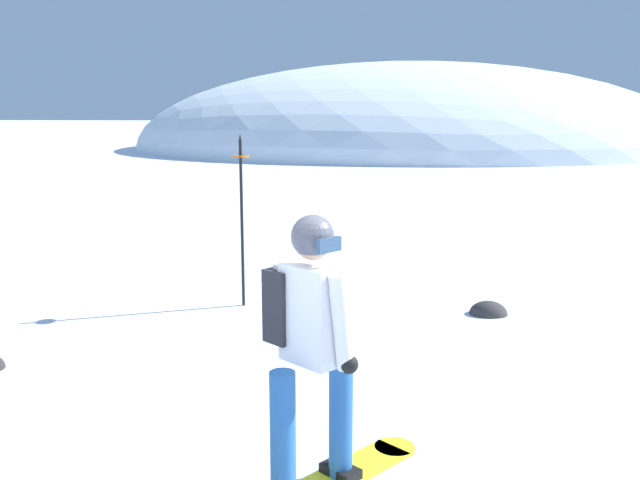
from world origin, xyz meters
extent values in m
ellipsoid|color=silver|center=(2.10, 39.86, 0.00)|extent=(32.93, 29.64, 10.28)
cylinder|color=yellow|center=(0.91, 1.18, 0.01)|extent=(0.28, 0.28, 0.02)
cube|color=black|center=(0.57, 0.76, 0.05)|extent=(0.28, 0.27, 0.06)
cylinder|color=#235699|center=(0.57, 0.76, 0.43)|extent=(0.15, 0.15, 0.82)
cylinder|color=#235699|center=(0.26, 0.40, 0.43)|extent=(0.15, 0.15, 0.82)
cube|color=silver|center=(0.41, 0.58, 1.13)|extent=(0.42, 0.40, 0.58)
cylinder|color=silver|center=(0.23, 0.73, 1.13)|extent=(0.19, 0.20, 0.57)
cylinder|color=silver|center=(0.59, 0.43, 1.13)|extent=(0.19, 0.20, 0.57)
sphere|color=black|center=(0.25, 0.77, 0.88)|extent=(0.11, 0.11, 0.11)
sphere|color=black|center=(0.63, 0.45, 0.88)|extent=(0.11, 0.11, 0.11)
cube|color=#232328|center=(0.26, 0.71, 1.15)|extent=(0.32, 0.33, 0.44)
cube|color=#232328|center=(0.18, 0.77, 1.07)|extent=(0.17, 0.19, 0.20)
sphere|color=tan|center=(0.41, 0.58, 1.56)|extent=(0.21, 0.21, 0.21)
sphere|color=#4C4C56|center=(0.41, 0.58, 1.59)|extent=(0.25, 0.25, 0.25)
cube|color=navy|center=(0.51, 0.50, 1.56)|extent=(0.13, 0.15, 0.08)
cylinder|color=black|center=(-0.85, 4.58, 0.98)|extent=(0.04, 0.04, 1.95)
cylinder|color=orange|center=(-0.85, 4.58, 1.77)|extent=(0.20, 0.20, 0.02)
cone|color=black|center=(-0.85, 4.58, 1.99)|extent=(0.04, 0.04, 0.08)
ellipsoid|color=#383333|center=(2.01, 4.49, 0.00)|extent=(0.43, 0.37, 0.30)
camera|label=1|loc=(0.82, -3.22, 2.29)|focal=38.62mm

